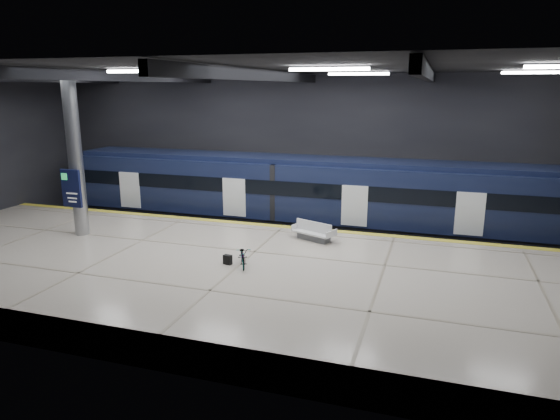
% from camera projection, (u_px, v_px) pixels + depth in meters
% --- Properties ---
extents(ground, '(30.00, 30.00, 0.00)m').
position_uv_depth(ground, '(263.00, 270.00, 20.58)').
color(ground, black).
rests_on(ground, ground).
extents(room_shell, '(30.10, 16.10, 8.05)m').
position_uv_depth(room_shell, '(262.00, 130.00, 19.21)').
color(room_shell, black).
rests_on(room_shell, ground).
extents(platform, '(30.00, 11.00, 1.10)m').
position_uv_depth(platform, '(240.00, 279.00, 18.13)').
color(platform, beige).
rests_on(platform, ground).
extents(safety_strip, '(30.00, 0.40, 0.01)m').
position_uv_depth(safety_strip, '(283.00, 227.00, 22.86)').
color(safety_strip, gold).
rests_on(safety_strip, platform).
extents(rails, '(30.00, 1.52, 0.16)m').
position_uv_depth(rails, '(299.00, 232.00, 25.65)').
color(rails, gray).
rests_on(rails, ground).
extents(train, '(29.40, 2.84, 3.79)m').
position_uv_depth(train, '(335.00, 197.00, 24.63)').
color(train, black).
rests_on(train, ground).
extents(bench, '(1.97, 1.39, 0.80)m').
position_uv_depth(bench, '(314.00, 234.00, 20.77)').
color(bench, '#595B60').
rests_on(bench, platform).
extents(bicycle, '(1.06, 1.51, 0.75)m').
position_uv_depth(bicycle, '(243.00, 256.00, 17.75)').
color(bicycle, '#99999E').
rests_on(bicycle, platform).
extents(pannier_bag, '(0.33, 0.23, 0.35)m').
position_uv_depth(pannier_bag, '(228.00, 260.00, 17.97)').
color(pannier_bag, black).
rests_on(pannier_bag, platform).
extents(info_column, '(0.90, 0.78, 6.90)m').
position_uv_depth(info_column, '(75.00, 157.00, 20.92)').
color(info_column, '#9EA0A5').
rests_on(info_column, platform).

